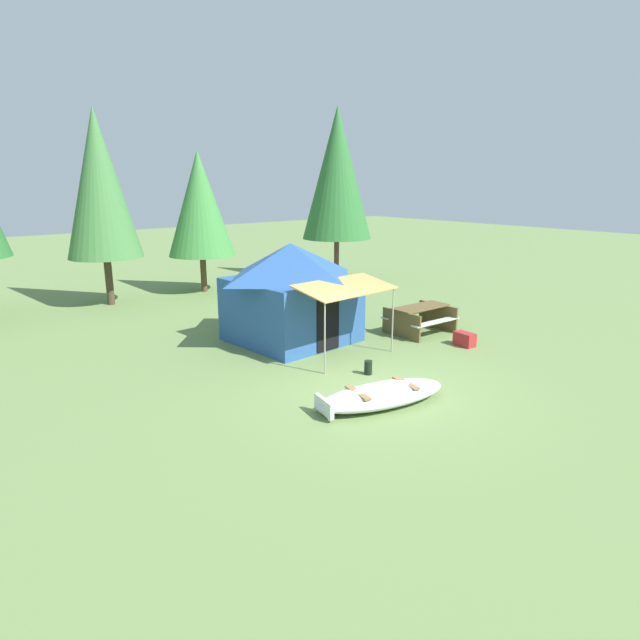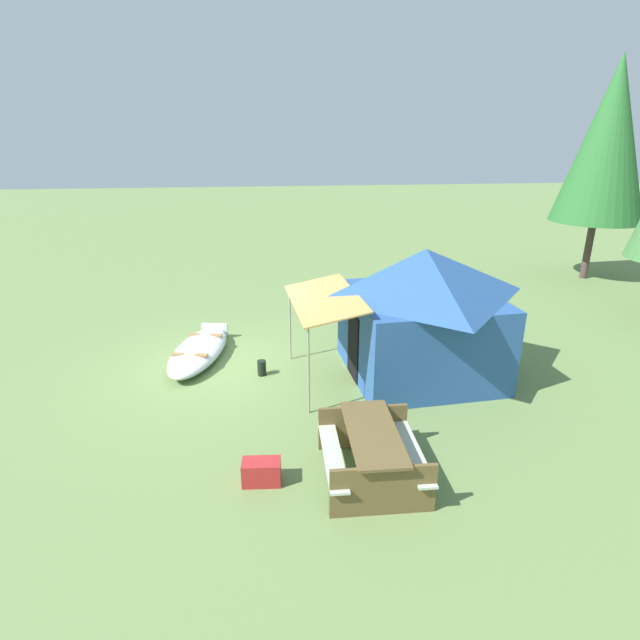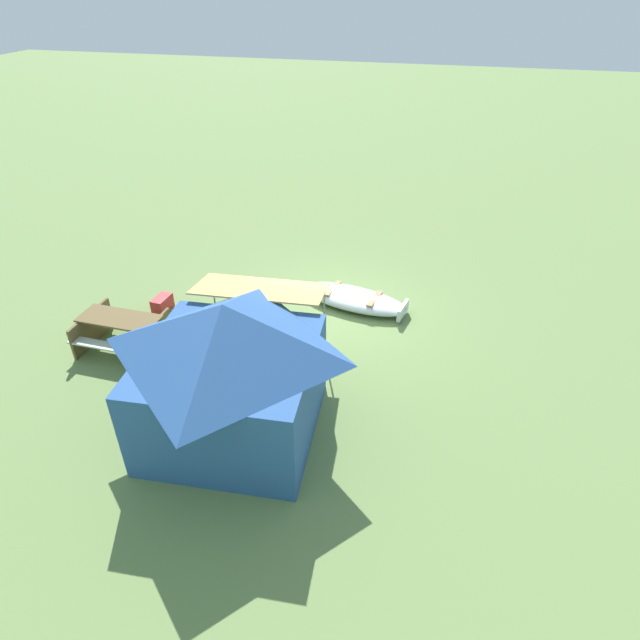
{
  "view_description": "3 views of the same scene",
  "coord_description": "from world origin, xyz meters",
  "px_view_note": "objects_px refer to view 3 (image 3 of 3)",
  "views": [
    {
      "loc": [
        -7.68,
        -7.45,
        4.24
      ],
      "look_at": [
        -0.04,
        1.84,
        1.12
      ],
      "focal_mm": 30.34,
      "sensor_mm": 36.0,
      "label": 1
    },
    {
      "loc": [
        10.0,
        0.76,
        4.73
      ],
      "look_at": [
        0.5,
        1.94,
        1.19
      ],
      "focal_mm": 28.32,
      "sensor_mm": 36.0,
      "label": 2
    },
    {
      "loc": [
        -2.46,
        10.46,
        7.03
      ],
      "look_at": [
        -0.19,
        1.37,
        0.81
      ],
      "focal_mm": 30.11,
      "sensor_mm": 36.0,
      "label": 3
    }
  ],
  "objects_px": {
    "picnic_table": "(122,329)",
    "fuel_can": "(300,325)",
    "cooler_box": "(162,304)",
    "canvas_cabin_tent": "(230,368)",
    "beached_rowboat": "(354,299)"
  },
  "relations": [
    {
      "from": "cooler_box",
      "to": "fuel_can",
      "type": "bearing_deg",
      "value": 179.03
    },
    {
      "from": "picnic_table",
      "to": "canvas_cabin_tent",
      "type": "bearing_deg",
      "value": 152.34
    },
    {
      "from": "cooler_box",
      "to": "canvas_cabin_tent",
      "type": "bearing_deg",
      "value": 134.09
    },
    {
      "from": "canvas_cabin_tent",
      "to": "picnic_table",
      "type": "height_order",
      "value": "canvas_cabin_tent"
    },
    {
      "from": "picnic_table",
      "to": "fuel_can",
      "type": "xyz_separation_m",
      "value": [
        -3.55,
        -1.53,
        -0.32
      ]
    },
    {
      "from": "cooler_box",
      "to": "fuel_can",
      "type": "distance_m",
      "value": 3.48
    },
    {
      "from": "picnic_table",
      "to": "cooler_box",
      "type": "height_order",
      "value": "picnic_table"
    },
    {
      "from": "picnic_table",
      "to": "fuel_can",
      "type": "bearing_deg",
      "value": -156.66
    },
    {
      "from": "canvas_cabin_tent",
      "to": "picnic_table",
      "type": "bearing_deg",
      "value": -27.66
    },
    {
      "from": "canvas_cabin_tent",
      "to": "fuel_can",
      "type": "xyz_separation_m",
      "value": [
        -0.28,
        -3.25,
        -1.21
      ]
    },
    {
      "from": "fuel_can",
      "to": "cooler_box",
      "type": "bearing_deg",
      "value": -0.97
    },
    {
      "from": "picnic_table",
      "to": "cooler_box",
      "type": "xyz_separation_m",
      "value": [
        -0.07,
        -1.59,
        -0.3
      ]
    },
    {
      "from": "canvas_cabin_tent",
      "to": "cooler_box",
      "type": "xyz_separation_m",
      "value": [
        3.2,
        -3.31,
        -1.19
      ]
    },
    {
      "from": "picnic_table",
      "to": "fuel_can",
      "type": "height_order",
      "value": "picnic_table"
    },
    {
      "from": "cooler_box",
      "to": "beached_rowboat",
      "type": "bearing_deg",
      "value": -163.56
    }
  ]
}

